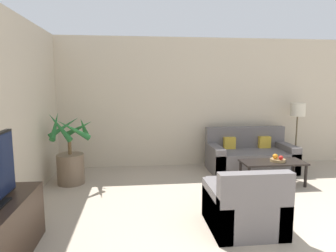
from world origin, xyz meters
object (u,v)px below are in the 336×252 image
(potted_palm, at_px, (70,159))
(coffee_table, at_px, (273,164))
(sofa_loveseat, at_px, (250,157))
(fruit_bowl, at_px, (278,160))
(apple_red, at_px, (281,158))
(orange_fruit, at_px, (275,156))
(floor_lamp, at_px, (298,114))
(armchair, at_px, (244,208))
(ottoman, at_px, (227,191))
(apple_green, at_px, (276,156))

(potted_palm, bearing_deg, coffee_table, -7.40)
(sofa_loveseat, xyz_separation_m, coffee_table, (0.06, -0.88, 0.08))
(coffee_table, height_order, fruit_bowl, fruit_bowl)
(apple_red, relative_size, orange_fruit, 0.87)
(floor_lamp, distance_m, armchair, 3.42)
(floor_lamp, bearing_deg, coffee_table, -133.73)
(orange_fruit, bearing_deg, armchair, -126.59)
(fruit_bowl, xyz_separation_m, apple_red, (0.01, -0.08, 0.06))
(fruit_bowl, bearing_deg, sofa_loveseat, 98.90)
(floor_lamp, bearing_deg, orange_fruit, -132.43)
(potted_palm, relative_size, orange_fruit, 14.39)
(armchair, relative_size, ottoman, 1.56)
(apple_red, distance_m, orange_fruit, 0.10)
(armchair, bearing_deg, orange_fruit, 53.41)
(floor_lamp, xyz_separation_m, apple_green, (-0.93, -1.00, -0.63))
(apple_green, bearing_deg, orange_fruit, -126.26)
(sofa_loveseat, height_order, coffee_table, sofa_loveseat)
(floor_lamp, distance_m, ottoman, 2.86)
(coffee_table, xyz_separation_m, apple_green, (0.08, 0.06, 0.13))
(potted_palm, xyz_separation_m, apple_green, (3.58, -0.40, 0.05))
(apple_green, distance_m, ottoman, 1.39)
(orange_fruit, height_order, ottoman, orange_fruit)
(potted_palm, height_order, coffee_table, potted_palm)
(potted_palm, height_order, apple_red, potted_palm)
(orange_fruit, relative_size, ottoman, 0.17)
(coffee_table, distance_m, ottoman, 1.26)
(floor_lamp, relative_size, fruit_bowl, 5.32)
(floor_lamp, bearing_deg, sofa_loveseat, -170.59)
(ottoman, bearing_deg, armchair, -93.15)
(potted_palm, distance_m, apple_green, 3.60)
(sofa_loveseat, bearing_deg, apple_green, -80.14)
(potted_palm, height_order, apple_green, potted_palm)
(sofa_loveseat, height_order, floor_lamp, floor_lamp)
(potted_palm, xyz_separation_m, fruit_bowl, (3.58, -0.47, -0.01))
(apple_red, height_order, apple_green, apple_red)
(apple_green, bearing_deg, coffee_table, -146.17)
(apple_red, bearing_deg, sofa_loveseat, 98.98)
(orange_fruit, xyz_separation_m, armchair, (-1.11, -1.49, -0.24))
(apple_green, height_order, ottoman, apple_green)
(potted_palm, relative_size, armchair, 1.54)
(apple_red, bearing_deg, floor_lamp, 51.47)
(ottoman, bearing_deg, orange_fruit, 32.82)
(apple_green, xyz_separation_m, ottoman, (-1.12, -0.76, -0.32))
(ottoman, bearing_deg, fruit_bowl, 31.59)
(apple_red, relative_size, apple_green, 1.18)
(fruit_bowl, relative_size, orange_fruit, 2.85)
(coffee_table, relative_size, ottoman, 2.04)
(floor_lamp, distance_m, orange_fruit, 1.58)
(sofa_loveseat, relative_size, orange_fruit, 18.81)
(coffee_table, height_order, apple_red, apple_red)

